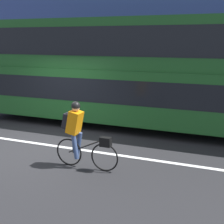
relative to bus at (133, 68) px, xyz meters
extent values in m
plane|color=#232326|center=(-1.93, -2.95, -2.07)|extent=(80.00, 80.00, 0.00)
cube|color=silver|center=(-1.93, -2.88, -2.06)|extent=(50.00, 0.14, 0.01)
cube|color=gray|center=(-1.93, 2.79, -1.99)|extent=(60.00, 2.25, 0.16)
cube|color=#33478C|center=(-1.93, 4.07, 2.25)|extent=(60.00, 0.30, 8.64)
cylinder|color=black|center=(-3.46, 0.00, -1.54)|extent=(1.06, 0.30, 1.06)
cube|color=#194C1E|center=(0.00, 0.00, -0.87)|extent=(11.16, 2.47, 1.76)
cube|color=black|center=(0.00, 0.00, -0.66)|extent=(10.71, 2.49, 0.77)
cube|color=#194C1E|center=(0.00, 0.00, 0.83)|extent=(11.16, 2.37, 1.63)
cube|color=black|center=(0.00, 0.00, 0.91)|extent=(10.71, 2.39, 0.91)
torus|color=black|center=(0.63, -3.96, -1.72)|extent=(0.69, 0.04, 0.69)
torus|color=black|center=(-0.31, -3.96, -1.72)|extent=(0.69, 0.04, 0.69)
cylinder|color=black|center=(0.16, -3.96, -1.50)|extent=(0.96, 0.03, 0.47)
cylinder|color=black|center=(-0.20, -3.96, -1.47)|extent=(0.03, 0.03, 0.50)
cube|color=black|center=(0.66, -3.96, -1.34)|extent=(0.26, 0.16, 0.22)
cube|color=orange|center=(-0.13, -3.96, -0.95)|extent=(0.37, 0.32, 0.58)
cube|color=black|center=(-0.33, -3.96, -0.93)|extent=(0.21, 0.26, 0.38)
cylinder|color=#384C7A|center=(-0.09, -3.87, -1.52)|extent=(0.21, 0.11, 0.62)
cylinder|color=#384C7A|center=(-0.09, -4.05, -1.52)|extent=(0.19, 0.11, 0.62)
sphere|color=tan|center=(-0.09, -3.96, -0.59)|extent=(0.19, 0.19, 0.19)
sphere|color=black|center=(-0.09, -3.96, -0.55)|extent=(0.21, 0.21, 0.21)
cylinder|color=#515156|center=(-5.72, 2.68, -1.48)|extent=(0.56, 0.56, 0.85)
cylinder|color=#59595B|center=(2.71, 2.68, -0.79)|extent=(0.07, 0.07, 2.23)
cube|color=#1959B2|center=(2.71, 2.64, 0.09)|extent=(0.36, 0.02, 0.36)
camera|label=1|loc=(3.35, -10.25, 0.97)|focal=50.00mm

